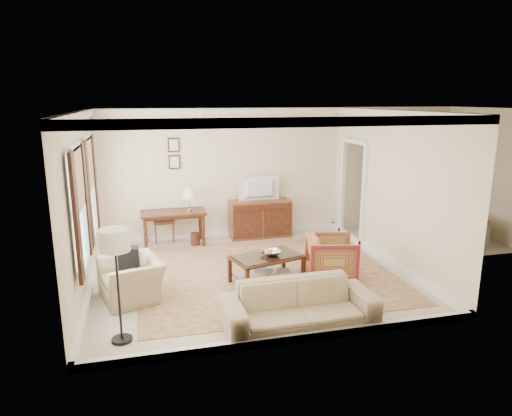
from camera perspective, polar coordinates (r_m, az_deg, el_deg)
name	(u,v)px	position (r m, az deg, el deg)	size (l,w,h in m)	color
room_shell	(249,137)	(7.78, -0.90, 8.91)	(5.51, 5.01, 2.91)	beige
annex_bedroom	(430,223)	(11.07, 20.91, -1.80)	(3.00, 2.70, 2.90)	beige
window_front	(79,208)	(7.07, -21.26, -0.04)	(0.12, 1.56, 1.80)	#CCB284
window_rear	(90,188)	(8.63, -20.07, 2.38)	(0.12, 1.56, 1.80)	#CCB284
doorway	(353,192)	(10.30, 11.98, 1.91)	(0.10, 1.12, 2.25)	white
rug	(266,273)	(8.38, 1.23, -8.13)	(4.49, 3.85, 0.01)	brown
writing_desk	(173,216)	(9.93, -10.30, -1.05)	(1.36, 0.68, 0.75)	#4F2516
desk_chair	(164,218)	(10.29, -11.49, -1.23)	(0.45, 0.45, 1.05)	brown
desk_lamp	(189,199)	(9.87, -8.35, 1.10)	(0.32, 0.32, 0.50)	silver
framed_prints	(174,153)	(10.10, -10.21, 6.74)	(0.25, 0.04, 0.68)	#4F2516
sideboard	(260,218)	(10.42, 0.48, -1.31)	(1.38, 0.53, 0.85)	brown
tv	(260,181)	(10.22, 0.51, 3.38)	(0.89, 0.51, 0.12)	black
coffee_table	(267,261)	(7.86, 1.33, -6.69)	(1.31, 0.97, 0.49)	#4F2516
fruit_bowl	(272,252)	(7.83, 2.05, -5.48)	(0.42, 0.42, 0.10)	silver
book_a	(261,272)	(7.90, 0.66, -8.05)	(0.28, 0.04, 0.38)	brown
book_b	(276,271)	(7.99, 2.57, -7.84)	(0.28, 0.03, 0.38)	brown
striped_armchair	(331,255)	(8.13, 9.41, -5.86)	(0.82, 0.77, 0.85)	maroon
club_armchair	(131,273)	(7.49, -15.34, -7.79)	(1.00, 0.65, 0.87)	tan
backpack	(129,257)	(7.47, -15.64, -5.89)	(0.32, 0.22, 0.40)	black
sofa	(299,298)	(6.44, 5.45, -11.14)	(2.13, 0.62, 0.83)	tan
floor_lamp	(115,249)	(5.97, -17.19, -4.89)	(0.38, 0.38, 1.52)	black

